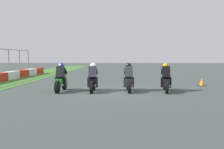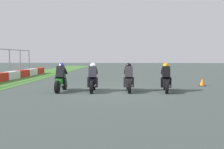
{
  "view_description": "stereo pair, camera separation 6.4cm",
  "coord_description": "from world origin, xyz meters",
  "views": [
    {
      "loc": [
        -13.11,
        -0.5,
        1.83
      ],
      "look_at": [
        -0.2,
        0.01,
        0.9
      ],
      "focal_mm": 39.51,
      "sensor_mm": 36.0,
      "label": 1
    },
    {
      "loc": [
        -13.1,
        -0.57,
        1.83
      ],
      "look_at": [
        -0.2,
        0.01,
        0.9
      ],
      "focal_mm": 39.51,
      "sensor_mm": 36.0,
      "label": 2
    }
  ],
  "objects": [
    {
      "name": "ground_plane",
      "position": [
        0.0,
        0.0,
        0.0
      ],
      "size": [
        120.0,
        120.0,
        0.0
      ],
      "primitive_type": "plane",
      "color": "#3C4642"
    },
    {
      "name": "rider_lane_a",
      "position": [
        -0.15,
        -2.81,
        0.62
      ],
      "size": [
        2.04,
        0.56,
        1.51
      ],
      "rotation": [
        0.0,
        0.0,
        -0.1
      ],
      "color": "black",
      "rests_on": "ground_plane"
    },
    {
      "name": "rider_lane_b",
      "position": [
        -0.11,
        -0.86,
        0.62
      ],
      "size": [
        2.04,
        0.55,
        1.51
      ],
      "rotation": [
        0.0,
        0.0,
        0.03
      ],
      "color": "black",
      "rests_on": "ground_plane"
    },
    {
      "name": "rider_lane_c",
      "position": [
        -0.27,
        1.02,
        0.62
      ],
      "size": [
        2.04,
        0.55,
        1.51
      ],
      "rotation": [
        0.0,
        0.0,
        0.03
      ],
      "color": "black",
      "rests_on": "ground_plane"
    },
    {
      "name": "rider_lane_d",
      "position": [
        -0.3,
        2.7,
        0.62
      ],
      "size": [
        2.04,
        0.54,
        1.51
      ],
      "rotation": [
        0.0,
        0.0,
        -0.03
      ],
      "color": "black",
      "rests_on": "ground_plane"
    },
    {
      "name": "traffic_cone",
      "position": [
        2.56,
        -5.56,
        0.23
      ],
      "size": [
        0.4,
        0.4,
        0.5
      ],
      "color": "black",
      "rests_on": "ground_plane"
    }
  ]
}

